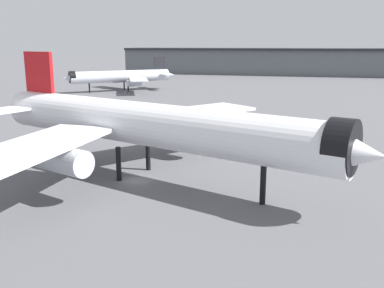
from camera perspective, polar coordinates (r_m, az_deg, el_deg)
name	(u,v)px	position (r m, az deg, el deg)	size (l,w,h in m)	color
ground	(137,181)	(62.66, -7.33, -4.86)	(900.00, 900.00, 0.00)	#56565B
airliner_near_gate	(145,125)	(61.96, -6.19, 2.52)	(63.33, 56.42, 17.96)	white
airliner_far_taxiway	(122,76)	(180.16, -9.33, 8.83)	(38.34, 38.27, 13.53)	silver
terminal_building	(294,61)	(276.98, 13.38, 10.65)	(210.27, 38.91, 32.32)	slate
baggage_tug_wing	(266,129)	(95.95, 9.77, 2.02)	(1.98, 3.25, 1.85)	black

